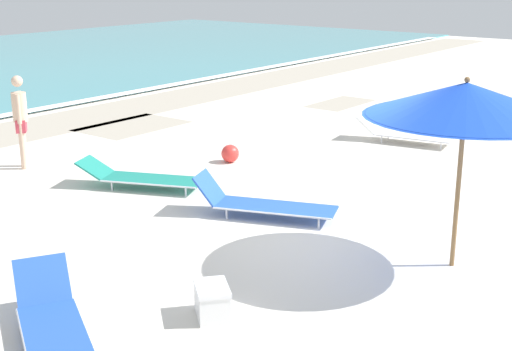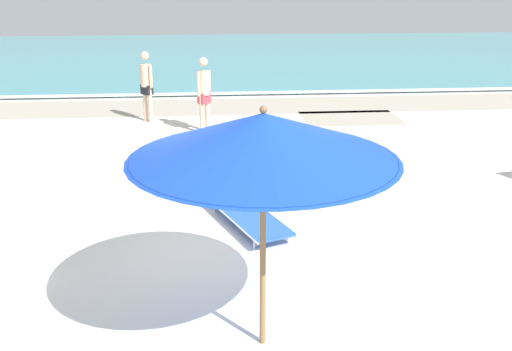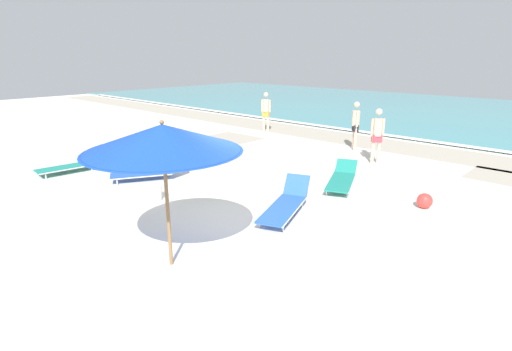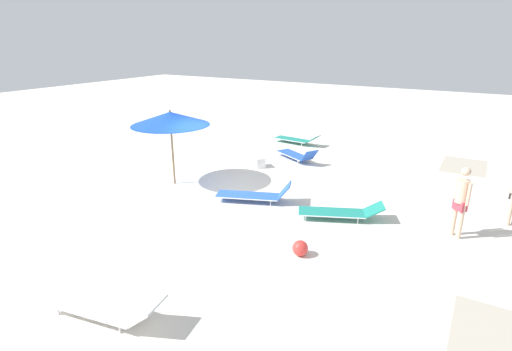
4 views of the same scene
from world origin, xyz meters
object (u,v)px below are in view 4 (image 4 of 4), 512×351
(beachgoer_wading_adult, at_px, (461,198))
(cooler_box, at_px, (259,162))
(sun_lounger_near_water_left, at_px, (109,307))
(sun_lounger_beside_umbrella, at_px, (255,194))
(sun_lounger_under_umbrella, at_px, (297,139))
(sun_lounger_near_water_right, at_px, (297,155))
(beach_umbrella, at_px, (170,119))
(beach_ball, at_px, (300,248))
(sun_lounger_mid_beach_solo, at_px, (340,212))

(beachgoer_wading_adult, bearing_deg, cooler_box, 21.00)
(sun_lounger_near_water_left, bearing_deg, sun_lounger_beside_umbrella, 174.65)
(sun_lounger_under_umbrella, xyz_separation_m, sun_lounger_near_water_right, (2.34, 1.09, 0.01))
(beach_umbrella, bearing_deg, sun_lounger_near_water_left, 31.58)
(cooler_box, bearing_deg, beach_ball, -11.81)
(sun_lounger_under_umbrella, distance_m, beachgoer_wading_adult, 9.39)
(sun_lounger_near_water_right, bearing_deg, sun_lounger_beside_umbrella, 37.95)
(beachgoer_wading_adult, bearing_deg, sun_lounger_near_water_right, 7.48)
(sun_lounger_under_umbrella, distance_m, beach_ball, 9.79)
(sun_lounger_mid_beach_solo, relative_size, cooler_box, 3.70)
(sun_lounger_under_umbrella, xyz_separation_m, sun_lounger_mid_beach_solo, (6.61, 4.30, -0.00))
(beachgoer_wading_adult, distance_m, cooler_box, 7.27)
(sun_lounger_near_water_right, bearing_deg, beach_umbrella, 0.70)
(sun_lounger_near_water_left, height_order, sun_lounger_mid_beach_solo, sun_lounger_near_water_left)
(sun_lounger_beside_umbrella, distance_m, cooler_box, 3.31)
(beachgoer_wading_adult, height_order, cooler_box, beachgoer_wading_adult)
(beach_umbrella, height_order, beachgoer_wading_adult, beach_umbrella)
(sun_lounger_beside_umbrella, xyz_separation_m, sun_lounger_near_water_right, (-4.38, -0.66, 0.00))
(cooler_box, bearing_deg, sun_lounger_near_water_right, 99.30)
(sun_lounger_beside_umbrella, height_order, sun_lounger_near_water_right, sun_lounger_beside_umbrella)
(sun_lounger_mid_beach_solo, height_order, beachgoer_wading_adult, beachgoer_wading_adult)
(beach_umbrella, bearing_deg, sun_lounger_under_umbrella, 168.95)
(sun_lounger_beside_umbrella, bearing_deg, beach_ball, 27.18)
(beach_umbrella, xyz_separation_m, sun_lounger_beside_umbrella, (-0.01, 3.06, -1.94))
(beach_ball, bearing_deg, sun_lounger_under_umbrella, -154.87)
(sun_lounger_beside_umbrella, xyz_separation_m, sun_lounger_mid_beach_solo, (-0.11, 2.55, -0.01))
(beach_umbrella, bearing_deg, cooler_box, 152.53)
(beach_umbrella, bearing_deg, beach_ball, 68.71)
(sun_lounger_beside_umbrella, bearing_deg, sun_lounger_mid_beach_solo, 71.37)
(sun_lounger_under_umbrella, distance_m, cooler_box, 3.79)
(beachgoer_wading_adult, bearing_deg, sun_lounger_beside_umbrella, 46.21)
(sun_lounger_near_water_left, xyz_separation_m, cooler_box, (-8.63, -1.96, -0.03))
(sun_lounger_near_water_left, xyz_separation_m, sun_lounger_near_water_right, (-10.07, -1.09, 0.01))
(cooler_box, bearing_deg, beach_umbrella, -77.10)
(beach_umbrella, height_order, beach_ball, beach_umbrella)
(sun_lounger_beside_umbrella, bearing_deg, beachgoer_wading_adult, 74.76)
(beach_umbrella, relative_size, sun_lounger_near_water_right, 1.21)
(sun_lounger_near_water_left, bearing_deg, sun_lounger_mid_beach_solo, 150.27)
(sun_lounger_mid_beach_solo, xyz_separation_m, cooler_box, (-2.82, -4.08, -0.02))
(sun_lounger_under_umbrella, distance_m, sun_lounger_beside_umbrella, 6.94)
(sun_lounger_mid_beach_solo, bearing_deg, beach_ball, -27.41)
(beach_umbrella, distance_m, sun_lounger_under_umbrella, 7.13)
(sun_lounger_beside_umbrella, distance_m, sun_lounger_mid_beach_solo, 2.55)
(sun_lounger_near_water_right, height_order, sun_lounger_mid_beach_solo, sun_lounger_near_water_right)
(beach_umbrella, xyz_separation_m, beach_ball, (2.13, 5.47, -1.98))
(sun_lounger_under_umbrella, bearing_deg, cooler_box, 8.81)
(sun_lounger_under_umbrella, height_order, sun_lounger_mid_beach_solo, sun_lounger_under_umbrella)
(beach_ball, bearing_deg, sun_lounger_near_water_left, -29.09)
(beachgoer_wading_adult, bearing_deg, sun_lounger_under_umbrella, -0.98)
(beach_ball, height_order, cooler_box, cooler_box)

